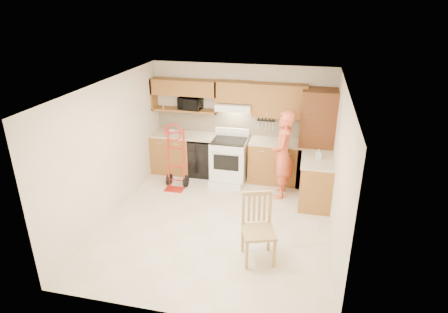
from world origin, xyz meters
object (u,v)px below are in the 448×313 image
(range, at_px, (229,158))
(dining_chair, at_px, (259,230))
(microwave, at_px, (190,103))
(person, at_px, (283,155))
(hand_truck, at_px, (175,160))

(range, relative_size, dining_chair, 1.03)
(microwave, distance_m, person, 2.39)
(range, relative_size, hand_truck, 0.86)
(person, bearing_deg, dining_chair, -3.82)
(hand_truck, bearing_deg, person, 5.33)
(person, distance_m, hand_truck, 2.24)
(range, height_order, hand_truck, hand_truck)
(dining_chair, bearing_deg, hand_truck, 117.09)
(person, bearing_deg, hand_truck, -85.05)
(person, distance_m, dining_chair, 2.23)
(hand_truck, bearing_deg, microwave, 85.95)
(hand_truck, relative_size, dining_chair, 1.20)
(range, bearing_deg, microwave, 158.97)
(range, height_order, dining_chair, range)
(microwave, bearing_deg, hand_truck, -88.53)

